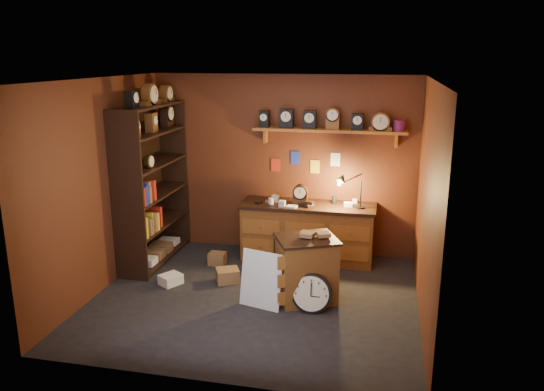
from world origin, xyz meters
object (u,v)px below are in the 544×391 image
(shelving_unit, at_px, (150,178))
(low_cabinet, at_px, (306,267))
(workbench, at_px, (308,229))
(big_round_clock, at_px, (311,293))

(shelving_unit, height_order, low_cabinet, shelving_unit)
(shelving_unit, distance_m, workbench, 2.42)
(shelving_unit, xyz_separation_m, workbench, (2.23, 0.49, -0.78))
(shelving_unit, distance_m, big_round_clock, 2.97)
(workbench, height_order, low_cabinet, workbench)
(low_cabinet, bearing_deg, workbench, 72.98)
(workbench, bearing_deg, shelving_unit, -167.52)
(shelving_unit, relative_size, workbench, 1.30)
(low_cabinet, height_order, big_round_clock, low_cabinet)
(workbench, bearing_deg, low_cabinet, -82.17)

